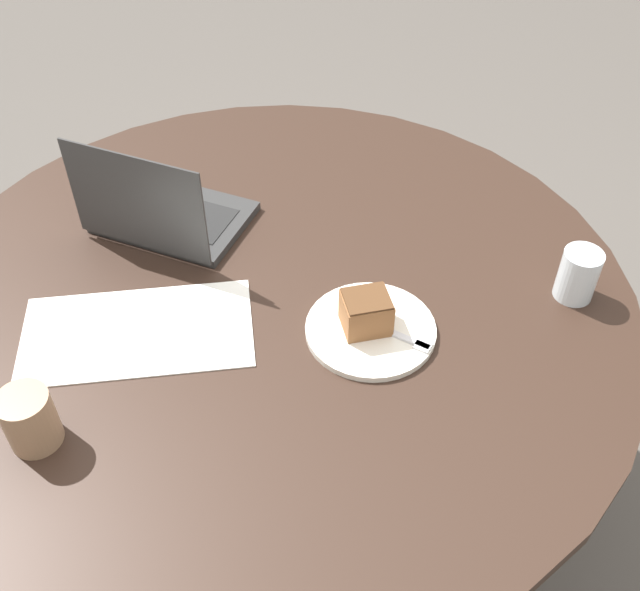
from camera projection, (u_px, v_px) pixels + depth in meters
name	position (u px, v px, depth m)	size (l,w,h in m)	color
ground_plane	(285.00, 491.00, 1.89)	(12.00, 12.00, 0.00)	#4C4742
dining_table	(275.00, 332.00, 1.47)	(1.35, 1.35, 0.70)	black
paper_document	(137.00, 332.00, 1.32)	(0.46, 0.39, 0.00)	white
plate	(371.00, 330.00, 1.32)	(0.23, 0.23, 0.01)	silver
cake_slice	(366.00, 312.00, 1.29)	(0.11, 0.11, 0.07)	brown
fork	(395.00, 334.00, 1.30)	(0.17, 0.04, 0.00)	silver
coffee_glass	(30.00, 419.00, 1.13)	(0.08, 0.08, 0.10)	#997556
water_glass	(578.00, 275.00, 1.36)	(0.07, 0.07, 0.10)	silver
laptop	(165.00, 213.00, 1.50)	(0.30, 0.22, 0.23)	#2D2D2D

